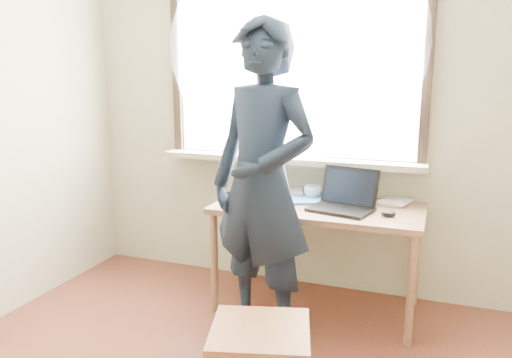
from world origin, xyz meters
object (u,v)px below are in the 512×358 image
at_px(desk, 318,216).
at_px(laptop, 344,200).
at_px(mug_dark, 228,200).
at_px(mug_white, 312,192).
at_px(person, 263,185).
at_px(work_chair, 260,342).

distance_m(desk, laptop, 0.21).
height_order(laptop, mug_dark, laptop).
relative_size(desk, mug_white, 11.83).
relative_size(desk, mug_dark, 13.10).
distance_m(laptop, person, 0.59).
bearing_deg(work_chair, mug_white, 94.67).
height_order(laptop, work_chair, laptop).
relative_size(work_chair, person, 0.29).
bearing_deg(work_chair, desk, 91.17).
bearing_deg(laptop, person, -132.06).
bearing_deg(desk, work_chair, -88.83).
distance_m(mug_dark, person, 0.41).
bearing_deg(mug_dark, mug_white, 43.32).
bearing_deg(mug_dark, laptop, 16.99).
distance_m(desk, mug_white, 0.22).
xyz_separation_m(laptop, mug_dark, (-0.69, -0.21, -0.01)).
distance_m(mug_dark, work_chair, 1.12).
distance_m(mug_white, person, 0.66).
xyz_separation_m(mug_white, mug_dark, (-0.44, -0.41, 0.00)).
bearing_deg(mug_white, mug_dark, -136.68).
height_order(laptop, mug_white, laptop).
relative_size(mug_white, work_chair, 0.21).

